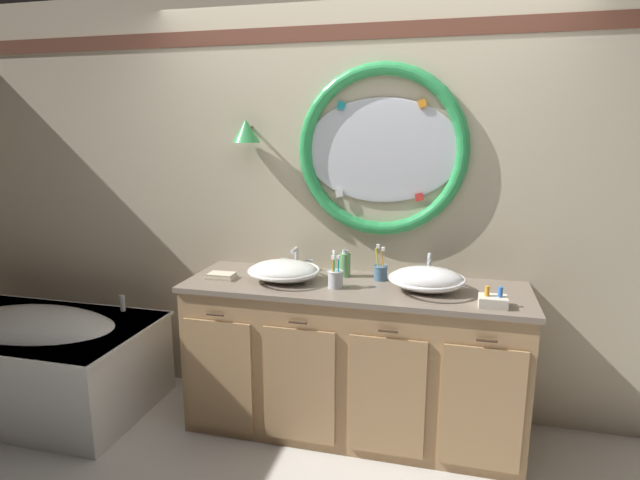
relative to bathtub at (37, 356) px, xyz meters
name	(u,v)px	position (x,y,z in m)	size (l,w,h in m)	color
ground_plane	(334,449)	(1.97, 0.00, -0.34)	(14.00, 14.00, 0.00)	silver
back_wall_assembly	(358,203)	(1.98, 0.59, 0.99)	(6.40, 0.26, 2.60)	beige
vanity_counter	(353,357)	(2.02, 0.25, 0.11)	(1.96, 0.64, 0.90)	tan
bathtub	(37,356)	(0.00, 0.00, 0.00)	(1.49, 0.88, 0.67)	white
sink_basin_left	(284,271)	(1.61, 0.22, 0.62)	(0.43, 0.43, 0.12)	white
sink_basin_right	(427,279)	(2.43, 0.22, 0.63)	(0.42, 0.42, 0.14)	white
faucet_set_left	(296,261)	(1.61, 0.47, 0.62)	(0.21, 0.12, 0.15)	silver
faucet_set_right	(429,269)	(2.43, 0.47, 0.63)	(0.21, 0.15, 0.16)	silver
toothbrush_holder_left	(336,278)	(1.93, 0.17, 0.62)	(0.09, 0.09, 0.21)	silver
toothbrush_holder_right	(381,272)	(2.16, 0.38, 0.61)	(0.09, 0.09, 0.21)	slate
soap_dispenser	(345,264)	(1.94, 0.40, 0.64)	(0.06, 0.07, 0.17)	#6BAD66
folded_hand_towel	(222,276)	(1.24, 0.17, 0.58)	(0.17, 0.11, 0.03)	beige
toiletry_basket	(493,301)	(2.77, 0.06, 0.59)	(0.14, 0.11, 0.10)	beige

